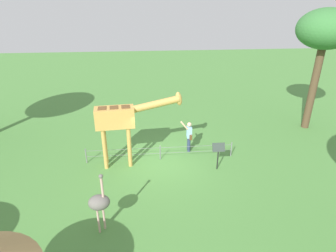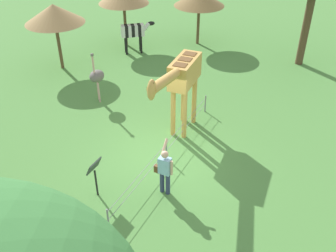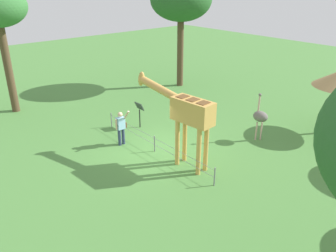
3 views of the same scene
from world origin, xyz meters
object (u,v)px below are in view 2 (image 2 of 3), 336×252
at_px(info_sign, 95,171).
at_px(ostrich, 97,76).
at_px(giraffe, 181,79).
at_px(zebra, 134,32).
at_px(visitor, 165,169).
at_px(shade_hut_aside, 54,14).

bearing_deg(info_sign, ostrich, -145.20).
xyz_separation_m(giraffe, zebra, (-5.83, -5.50, -1.11)).
bearing_deg(zebra, visitor, 35.73).
bearing_deg(giraffe, zebra, -136.66).
distance_m(visitor, info_sign, 2.06).
xyz_separation_m(shade_hut_aside, info_sign, (6.69, 6.93, -1.79)).
bearing_deg(ostrich, visitor, 53.76).
bearing_deg(ostrich, zebra, -165.52).
xyz_separation_m(giraffe, visitor, (3.15, 0.96, -1.37)).
xyz_separation_m(ostrich, shade_hut_aside, (-1.90, -3.60, 1.57)).
xyz_separation_m(giraffe, info_sign, (4.19, -0.82, -1.33)).
height_order(visitor, zebra, visitor).
relative_size(giraffe, zebra, 2.36).
bearing_deg(shade_hut_aside, ostrich, 62.11).
relative_size(giraffe, shade_hut_aside, 1.23).
distance_m(giraffe, zebra, 8.09).
bearing_deg(zebra, shade_hut_aside, -33.99).
xyz_separation_m(visitor, info_sign, (1.04, -1.78, 0.05)).
height_order(ostrich, shade_hut_aside, shade_hut_aside).
distance_m(visitor, zebra, 11.07).
distance_m(zebra, info_sign, 11.06).
height_order(visitor, ostrich, ostrich).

